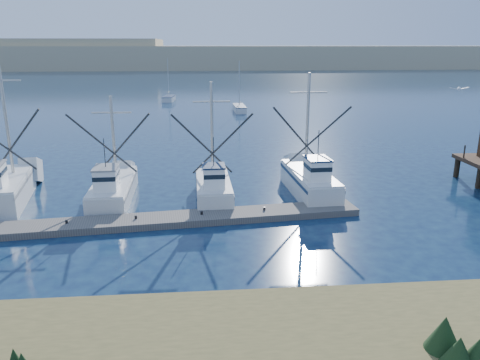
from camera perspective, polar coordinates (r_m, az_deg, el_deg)
The scene contains 7 objects.
ground at distance 23.35m, azimuth 1.76°, elevation -10.72°, with size 500.00×500.00×0.00m, color #0D1A39.
floating_dock at distance 29.29m, azimuth -16.47°, elevation -5.20°, with size 32.02×2.13×0.43m, color #5D5853.
dune_ridge at distance 230.76m, azimuth -4.47°, elevation 14.75°, with size 360.00×60.00×10.00m, color tan.
trawler_fleet at distance 33.57m, azimuth -14.57°, elevation -0.92°, with size 30.87×8.23×9.87m.
sailboat_near at distance 77.63m, azimuth -0.07°, elevation 8.72°, with size 1.81×6.48×8.10m.
sailboat_far at distance 93.17m, azimuth -8.66°, elevation 9.79°, with size 2.39×5.70×8.10m.
flying_gull at distance 32.67m, azimuth 25.16°, elevation 10.05°, with size 1.23×0.22×0.22m.
Camera 1 is at (-2.50, -20.68, 10.56)m, focal length 35.00 mm.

